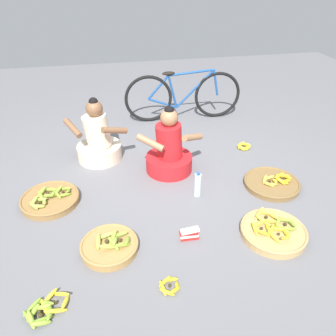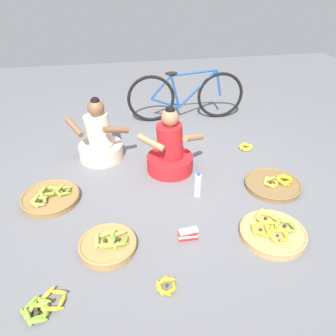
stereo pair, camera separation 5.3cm
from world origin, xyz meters
TOP-DOWN VIEW (x-y plane):
  - ground_plane at (0.00, 0.00)m, footprint 10.00×10.00m
  - vendor_woman_front at (0.11, 0.30)m, footprint 0.75×0.52m
  - vendor_woman_behind at (-0.65, 0.71)m, footprint 0.72×0.54m
  - bicycle_leaning at (0.60, 1.64)m, footprint 1.70×0.12m
  - banana_basket_back_left at (-0.61, -0.81)m, footprint 0.48×0.48m
  - banana_basket_front_center at (-1.16, -0.06)m, footprint 0.57×0.57m
  - banana_basket_near_bicycle at (0.79, -0.92)m, footprint 0.57×0.57m
  - banana_basket_front_left at (1.12, -0.23)m, footprint 0.58×0.58m
  - loose_bananas_mid_left at (-1.08, -1.29)m, footprint 0.33×0.29m
  - loose_bananas_back_center at (-0.21, -1.27)m, footprint 0.18×0.18m
  - loose_bananas_front_right at (1.14, 0.60)m, footprint 0.20×0.19m
  - water_bottle at (0.30, -0.23)m, footprint 0.07×0.07m
  - packet_carton_stack at (0.06, -0.82)m, footprint 0.17×0.07m

SIDE VIEW (x-z plane):
  - ground_plane at x=0.00m, z-range 0.00..0.00m
  - loose_bananas_back_center at x=-0.21m, z-range -0.01..0.06m
  - loose_bananas_mid_left at x=-1.08m, z-range -0.01..0.07m
  - loose_bananas_front_right at x=1.14m, z-range -0.01..0.07m
  - banana_basket_front_left at x=1.12m, z-range -0.03..0.10m
  - banana_basket_front_center at x=-1.16m, z-range -0.03..0.12m
  - banana_basket_near_bicycle at x=0.79m, z-range -0.03..0.12m
  - banana_basket_back_left at x=-0.61m, z-range -0.03..0.13m
  - packet_carton_stack at x=0.06m, z-range 0.00..0.12m
  - water_bottle at x=0.30m, z-range -0.01..0.27m
  - vendor_woman_behind at x=-0.65m, z-range -0.14..0.63m
  - vendor_woman_front at x=0.11m, z-range -0.14..0.63m
  - bicycle_leaning at x=0.60m, z-range -0.01..0.73m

